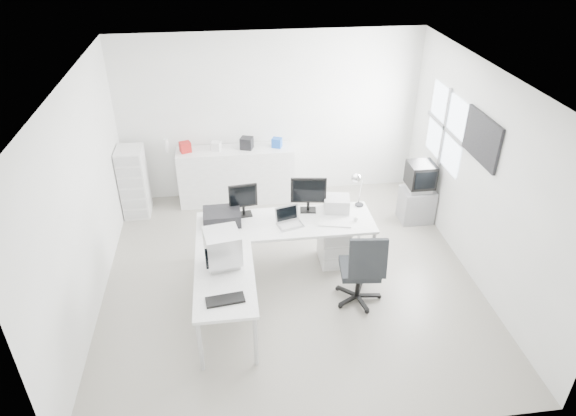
{
  "coord_description": "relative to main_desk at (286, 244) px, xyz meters",
  "views": [
    {
      "loc": [
        -0.75,
        -5.56,
        4.5
      ],
      "look_at": [
        0.0,
        0.2,
        1.0
      ],
      "focal_mm": 32.0,
      "sensor_mm": 36.0,
      "label": 1
    }
  ],
  "objects": [
    {
      "name": "floor",
      "position": [
        0.03,
        -0.25,
        -0.38
      ],
      "size": [
        5.0,
        5.0,
        0.01
      ],
      "primitive_type": "cube",
      "color": "#B8B4A5",
      "rests_on": "ground"
    },
    {
      "name": "desk_lamp",
      "position": [
        1.1,
        0.3,
        0.63
      ],
      "size": [
        0.17,
        0.17,
        0.51
      ],
      "primitive_type": null,
      "rotation": [
        0.0,
        0.0,
        0.01
      ],
      "color": "silver",
      "rests_on": "main_desk"
    },
    {
      "name": "white_keyboard",
      "position": [
        0.65,
        -0.15,
        0.38
      ],
      "size": [
        0.47,
        0.24,
        0.02
      ],
      "primitive_type": "cube",
      "rotation": [
        0.0,
        0.0,
        -0.23
      ],
      "color": "silver",
      "rests_on": "main_desk"
    },
    {
      "name": "clutter_box_d",
      "position": [
        0.11,
        1.99,
        0.67
      ],
      "size": [
        0.19,
        0.18,
        0.15
      ],
      "primitive_type": "cube",
      "rotation": [
        0.0,
        0.0,
        -0.39
      ],
      "color": "blue",
      "rests_on": "sideboard"
    },
    {
      "name": "clutter_box_c",
      "position": [
        -0.39,
        1.99,
        0.69
      ],
      "size": [
        0.24,
        0.23,
        0.19
      ],
      "primitive_type": "cube",
      "rotation": [
        0.0,
        0.0,
        -0.34
      ],
      "color": "black",
      "rests_on": "sideboard"
    },
    {
      "name": "crt_tv",
      "position": [
        2.25,
        0.97,
        0.4
      ],
      "size": [
        0.5,
        0.48,
        0.45
      ],
      "primitive_type": null,
      "color": "black",
      "rests_on": "tv_cabinet"
    },
    {
      "name": "sideboard",
      "position": [
        -0.59,
        1.99,
        0.11
      ],
      "size": [
        1.93,
        0.48,
        0.96
      ],
      "primitive_type": "cube",
      "color": "silver",
      "rests_on": "floor"
    },
    {
      "name": "clutter_bottle",
      "position": [
        -1.69,
        2.03,
        0.7
      ],
      "size": [
        0.07,
        0.07,
        0.22
      ],
      "primitive_type": "cylinder",
      "color": "silver",
      "rests_on": "sideboard"
    },
    {
      "name": "crt_monitor",
      "position": [
        -0.85,
        -0.85,
        0.62
      ],
      "size": [
        0.49,
        0.49,
        0.49
      ],
      "primitive_type": null,
      "rotation": [
        0.0,
        0.0,
        0.16
      ],
      "color": "#B7B7BA",
      "rests_on": "side_desk"
    },
    {
      "name": "white_mouse",
      "position": [
        0.95,
        -0.1,
        0.41
      ],
      "size": [
        0.07,
        0.07,
        0.07
      ],
      "primitive_type": "sphere",
      "color": "silver",
      "rests_on": "main_desk"
    },
    {
      "name": "right_wall",
      "position": [
        2.53,
        -0.25,
        1.02
      ],
      "size": [
        0.02,
        5.0,
        2.8
      ],
      "primitive_type": "cube",
      "color": "white",
      "rests_on": "floor"
    },
    {
      "name": "main_desk",
      "position": [
        0.0,
        0.0,
        0.0
      ],
      "size": [
        2.4,
        0.8,
        0.75
      ],
      "primitive_type": null,
      "color": "silver",
      "rests_on": "floor"
    },
    {
      "name": "clutter_box_a",
      "position": [
        -1.39,
        1.99,
        0.67
      ],
      "size": [
        0.21,
        0.2,
        0.17
      ],
      "primitive_type": "cube",
      "rotation": [
        0.0,
        0.0,
        0.35
      ],
      "color": "#A81918",
      "rests_on": "sideboard"
    },
    {
      "name": "inkjet_printer",
      "position": [
        -0.85,
        0.1,
        0.46
      ],
      "size": [
        0.51,
        0.4,
        0.18
      ],
      "primitive_type": "cube",
      "rotation": [
        0.0,
        0.0,
        0.02
      ],
      "color": "black",
      "rests_on": "main_desk"
    },
    {
      "name": "laser_printer",
      "position": [
        0.75,
        0.22,
        0.48
      ],
      "size": [
        0.4,
        0.36,
        0.2
      ],
      "primitive_type": "cube",
      "rotation": [
        0.0,
        0.0,
        -0.18
      ],
      "color": "#B1B1B1",
      "rests_on": "main_desk"
    },
    {
      "name": "ceiling",
      "position": [
        0.03,
        -0.25,
        2.42
      ],
      "size": [
        5.0,
        5.0,
        0.01
      ],
      "primitive_type": "cube",
      "color": "white",
      "rests_on": "back_wall"
    },
    {
      "name": "black_keyboard",
      "position": [
        -0.85,
        -1.5,
        0.39
      ],
      "size": [
        0.44,
        0.22,
        0.03
      ],
      "primitive_type": "cube",
      "rotation": [
        0.0,
        0.0,
        0.13
      ],
      "color": "black",
      "rests_on": "side_desk"
    },
    {
      "name": "lcd_monitor_small",
      "position": [
        -0.55,
        0.25,
        0.62
      ],
      "size": [
        0.41,
        0.27,
        0.49
      ],
      "primitive_type": null,
      "rotation": [
        0.0,
        0.0,
        0.12
      ],
      "color": "black",
      "rests_on": "main_desk"
    },
    {
      "name": "back_wall",
      "position": [
        0.03,
        2.25,
        1.02
      ],
      "size": [
        5.0,
        0.02,
        2.8
      ],
      "primitive_type": "cube",
      "color": "white",
      "rests_on": "floor"
    },
    {
      "name": "left_wall",
      "position": [
        -2.47,
        -0.25,
        1.02
      ],
      "size": [
        0.02,
        5.0,
        2.8
      ],
      "primitive_type": "cube",
      "color": "white",
      "rests_on": "floor"
    },
    {
      "name": "tv_cabinet",
      "position": [
        2.25,
        0.97,
        -0.1
      ],
      "size": [
        0.51,
        0.42,
        0.55
      ],
      "primitive_type": "cube",
      "color": "gray",
      "rests_on": "floor"
    },
    {
      "name": "drawer_pedestal",
      "position": [
        0.7,
        0.05,
        -0.08
      ],
      "size": [
        0.4,
        0.5,
        0.6
      ],
      "primitive_type": "cube",
      "color": "silver",
      "rests_on": "floor"
    },
    {
      "name": "lcd_monitor_large",
      "position": [
        0.35,
        0.25,
        0.63
      ],
      "size": [
        0.51,
        0.26,
        0.51
      ],
      "primitive_type": null,
      "rotation": [
        0.0,
        0.0,
        -0.14
      ],
      "color": "black",
      "rests_on": "main_desk"
    },
    {
      "name": "filing_cabinet",
      "position": [
        -2.25,
        1.76,
        0.21
      ],
      "size": [
        0.41,
        0.49,
        1.17
      ],
      "primitive_type": "cube",
      "color": "silver",
      "rests_on": "floor"
    },
    {
      "name": "office_chair",
      "position": [
        0.84,
        -0.82,
        0.17
      ],
      "size": [
        0.69,
        0.69,
        1.09
      ],
      "primitive_type": null,
      "rotation": [
        0.0,
        0.0,
        -0.11
      ],
      "color": "#232527",
      "rests_on": "floor"
    },
    {
      "name": "side_desk",
      "position": [
        -0.85,
        -1.1,
        0.0
      ],
      "size": [
        0.7,
        1.4,
        0.75
      ],
      "primitive_type": null,
      "color": "silver",
      "rests_on": "floor"
    },
    {
      "name": "window",
      "position": [
        2.51,
        0.95,
        1.23
      ],
      "size": [
        0.02,
        1.2,
        1.1
      ],
      "primitive_type": null,
      "color": "white",
      "rests_on": "right_wall"
    },
    {
      "name": "laptop",
      "position": [
        0.05,
        -0.1,
        0.48
      ],
      "size": [
        0.39,
        0.4,
        0.21
      ],
      "primitive_type": null,
      "rotation": [
        0.0,
        0.0,
        0.27
      ],
      "color": "#B7B7BA",
      "rests_on": "main_desk"
    },
    {
      "name": "wall_picture",
      "position": [
        2.5,
        -0.15,
        1.52
      ],
      "size": [
        0.04,
        0.9,
        0.6
      ],
      "primitive_type": null,
      "color": "black",
      "rests_on": "right_wall"
    },
    {
      "name": "clutter_box_b",
      "position": [
        -0.89,
        1.99,
        0.66
      ],
      "size": [
        0.18,
        0.17,
        0.15
      ],
      "primitive_type": "cube",
      "rotation": [
        0.0,
        0.0,
        -0.34
      ],
      "color": "silver",
      "rests_on": "sideboard"
    }
  ]
}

